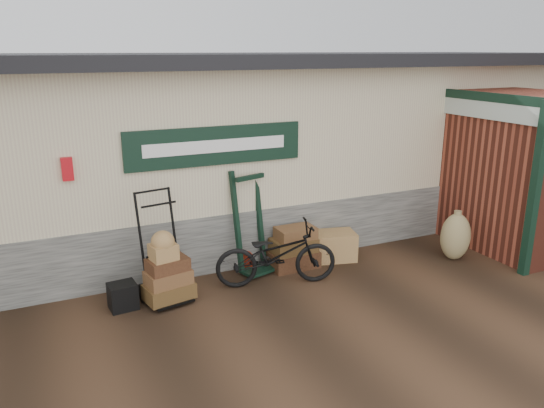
% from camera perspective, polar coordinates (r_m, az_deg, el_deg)
% --- Properties ---
extents(ground, '(80.00, 80.00, 0.00)m').
position_cam_1_polar(ground, '(7.44, -0.92, -9.72)').
color(ground, black).
rests_on(ground, ground).
extents(station_building, '(14.40, 4.10, 3.20)m').
position_cam_1_polar(station_building, '(9.40, -7.79, 6.05)').
color(station_building, '#4C4C47').
rests_on(station_building, ground).
extents(brick_outbuilding, '(1.71, 4.51, 2.62)m').
position_cam_1_polar(brick_outbuilding, '(10.58, 20.24, 4.61)').
color(brick_outbuilding, maroon).
rests_on(brick_outbuilding, ground).
extents(porter_trolley, '(0.86, 0.70, 1.53)m').
position_cam_1_polar(porter_trolley, '(7.19, -11.83, -4.43)').
color(porter_trolley, black).
rests_on(porter_trolley, ground).
extents(green_barrow, '(0.68, 0.62, 1.56)m').
position_cam_1_polar(green_barrow, '(7.93, -2.33, -1.95)').
color(green_barrow, black).
rests_on(green_barrow, ground).
extents(suitcase_stack, '(0.75, 0.48, 0.66)m').
position_cam_1_polar(suitcase_stack, '(8.21, 2.33, -4.65)').
color(suitcase_stack, '#3C2013').
rests_on(suitcase_stack, ground).
extents(wicker_hamper, '(0.79, 0.61, 0.46)m').
position_cam_1_polar(wicker_hamper, '(8.60, 6.56, -4.49)').
color(wicker_hamper, brown).
rests_on(wicker_hamper, ground).
extents(black_trunk, '(0.37, 0.33, 0.35)m').
position_cam_1_polar(black_trunk, '(7.27, -15.75, -9.52)').
color(black_trunk, black).
rests_on(black_trunk, ground).
extents(bicycle, '(1.02, 1.84, 1.01)m').
position_cam_1_polar(bicycle, '(7.56, 0.46, -5.10)').
color(bicycle, black).
rests_on(bicycle, ground).
extents(burlap_sack_left, '(0.59, 0.54, 0.77)m').
position_cam_1_polar(burlap_sack_left, '(8.98, 19.13, -3.34)').
color(burlap_sack_left, olive).
rests_on(burlap_sack_left, ground).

